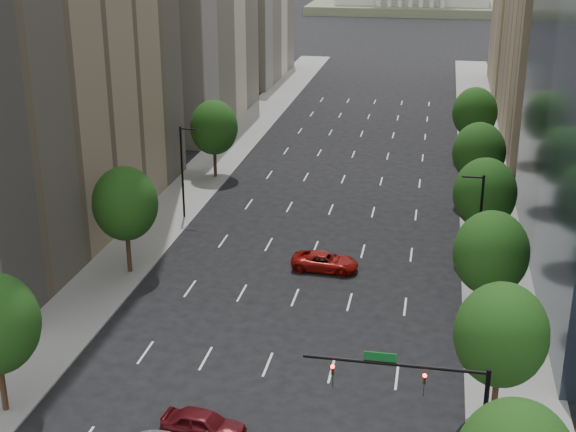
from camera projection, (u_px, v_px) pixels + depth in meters
The scene contains 18 objects.
sidewalk_left at pixel (147, 235), 73.76m from camera, with size 6.00×200.00×0.15m, color slate.
sidewalk_right at pixel (497, 260), 68.38m from camera, with size 6.00×200.00×0.15m, color slate.
filler_left at pixel (242, 26), 142.30m from camera, with size 14.00×26.00×18.00m, color beige.
parking_tan_right at pixel (572, 23), 98.37m from camera, with size 14.00×30.00×30.00m, color #8C7759.
filler_right at pixel (538, 42), 131.20m from camera, with size 14.00×26.00×16.00m, color #8C7759.
tree_right_1 at pixel (501, 335), 44.56m from camera, with size 5.20×5.20×8.75m.
tree_right_2 at pixel (491, 253), 55.66m from camera, with size 5.20×5.20×8.61m.
tree_right_3 at pixel (485, 194), 66.61m from camera, with size 5.20×5.20×8.89m.
tree_right_4 at pixel (479, 153), 79.65m from camera, with size 5.20×5.20×8.46m.
tree_right_5 at pixel (475, 113), 94.29m from camera, with size 5.20×5.20×8.75m.
tree_left_1 at pixel (125, 204), 64.08m from camera, with size 5.20×5.20×8.97m.
tree_left_2 at pixel (214, 127), 88.13m from camera, with size 5.20×5.20×8.68m.
streetlight_rn at pixel (479, 227), 62.47m from camera, with size 1.70×0.20×9.00m.
streetlight_ln at pixel (183, 170), 76.34m from camera, with size 1.70×0.20×9.00m.
traffic_signal at pixel (434, 397), 39.83m from camera, with size 9.12×0.40×7.38m.
foothills at pixel (481, 12), 575.04m from camera, with size 720.00×413.00×263.00m.
car_maroon at pixel (203, 424), 45.10m from camera, with size 1.93×4.80×1.63m, color #500D12.
car_red_far at pixel (325, 261), 66.42m from camera, with size 2.50×5.42×1.51m, color maroon.
Camera 1 is at (9.82, -4.97, 27.40)m, focal length 50.75 mm.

